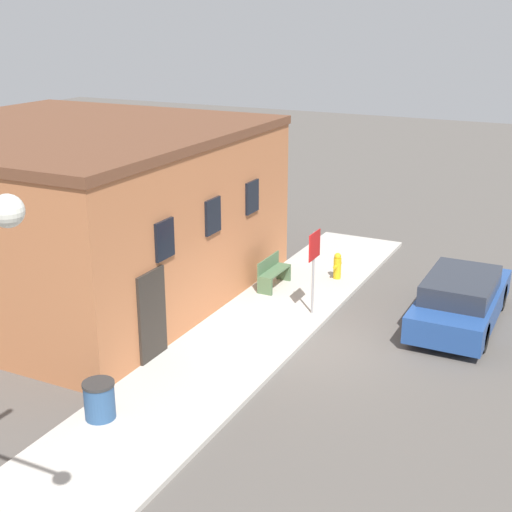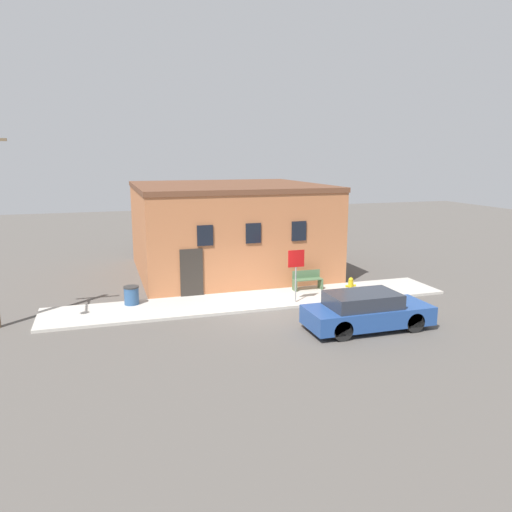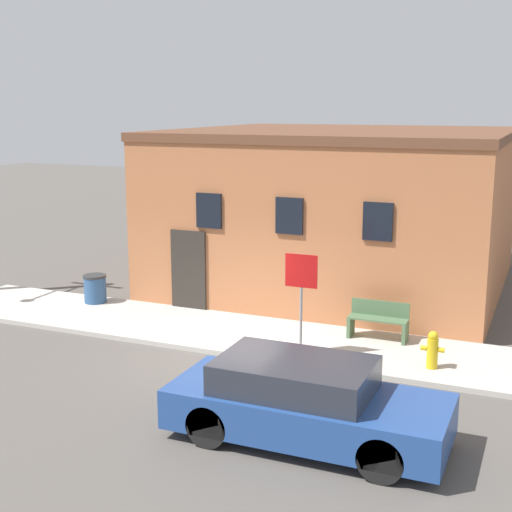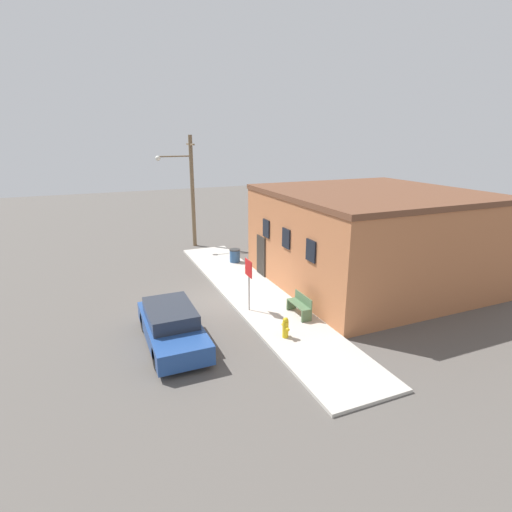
{
  "view_description": "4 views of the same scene",
  "coord_description": "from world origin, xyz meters",
  "px_view_note": "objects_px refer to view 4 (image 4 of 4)",
  "views": [
    {
      "loc": [
        -14.5,
        -5.88,
        7.59
      ],
      "look_at": [
        0.13,
        1.39,
        2.0
      ],
      "focal_mm": 50.0,
      "sensor_mm": 36.0,
      "label": 1
    },
    {
      "loc": [
        -6.05,
        -18.23,
        6.14
      ],
      "look_at": [
        0.13,
        1.39,
        2.0
      ],
      "focal_mm": 35.0,
      "sensor_mm": 36.0,
      "label": 2
    },
    {
      "loc": [
        6.4,
        -13.36,
        5.43
      ],
      "look_at": [
        0.13,
        1.39,
        2.0
      ],
      "focal_mm": 50.0,
      "sensor_mm": 36.0,
      "label": 3
    },
    {
      "loc": [
        16.03,
        -5.37,
        7.25
      ],
      "look_at": [
        0.13,
        1.39,
        2.0
      ],
      "focal_mm": 28.0,
      "sensor_mm": 36.0,
      "label": 4
    }
  ],
  "objects_px": {
    "fire_hydrant": "(285,327)",
    "parked_car": "(172,326)",
    "bench": "(300,305)",
    "trash_bin": "(235,255)",
    "utility_pole": "(190,188)",
    "stop_sign": "(249,275)"
  },
  "relations": [
    {
      "from": "stop_sign",
      "to": "utility_pole",
      "type": "distance_m",
      "value": 11.65
    },
    {
      "from": "bench",
      "to": "trash_bin",
      "type": "relative_size",
      "value": 1.77
    },
    {
      "from": "utility_pole",
      "to": "bench",
      "type": "bearing_deg",
      "value": 5.73
    },
    {
      "from": "trash_bin",
      "to": "utility_pole",
      "type": "relative_size",
      "value": 0.11
    },
    {
      "from": "parked_car",
      "to": "trash_bin",
      "type": "bearing_deg",
      "value": 146.08
    },
    {
      "from": "trash_bin",
      "to": "utility_pole",
      "type": "bearing_deg",
      "value": -165.04
    },
    {
      "from": "stop_sign",
      "to": "utility_pole",
      "type": "xyz_separation_m",
      "value": [
        -11.42,
        0.48,
        2.26
      ]
    },
    {
      "from": "bench",
      "to": "parked_car",
      "type": "distance_m",
      "value": 5.28
    },
    {
      "from": "trash_bin",
      "to": "stop_sign",
      "type": "bearing_deg",
      "value": -15.12
    },
    {
      "from": "stop_sign",
      "to": "utility_pole",
      "type": "bearing_deg",
      "value": 177.61
    },
    {
      "from": "trash_bin",
      "to": "utility_pole",
      "type": "height_order",
      "value": "utility_pole"
    },
    {
      "from": "stop_sign",
      "to": "trash_bin",
      "type": "xyz_separation_m",
      "value": [
        -6.57,
        1.77,
        -1.19
      ]
    },
    {
      "from": "trash_bin",
      "to": "utility_pole",
      "type": "xyz_separation_m",
      "value": [
        -4.85,
        -1.3,
        3.45
      ]
    },
    {
      "from": "stop_sign",
      "to": "trash_bin",
      "type": "relative_size",
      "value": 2.92
    },
    {
      "from": "stop_sign",
      "to": "bench",
      "type": "xyz_separation_m",
      "value": [
        1.28,
        1.75,
        -1.14
      ]
    },
    {
      "from": "stop_sign",
      "to": "utility_pole",
      "type": "relative_size",
      "value": 0.31
    },
    {
      "from": "trash_bin",
      "to": "utility_pole",
      "type": "distance_m",
      "value": 6.09
    },
    {
      "from": "fire_hydrant",
      "to": "bench",
      "type": "height_order",
      "value": "bench"
    },
    {
      "from": "fire_hydrant",
      "to": "parked_car",
      "type": "xyz_separation_m",
      "value": [
        -1.43,
        -3.86,
        0.16
      ]
    },
    {
      "from": "bench",
      "to": "parked_car",
      "type": "height_order",
      "value": "parked_car"
    },
    {
      "from": "trash_bin",
      "to": "parked_car",
      "type": "bearing_deg",
      "value": -33.92
    },
    {
      "from": "stop_sign",
      "to": "parked_car",
      "type": "bearing_deg",
      "value": -69.58
    }
  ]
}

